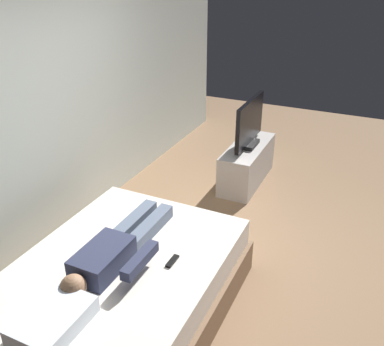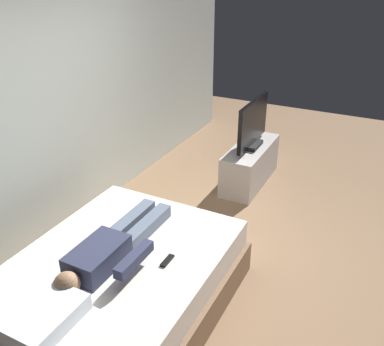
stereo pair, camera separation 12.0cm
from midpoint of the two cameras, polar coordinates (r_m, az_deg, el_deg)
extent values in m
plane|color=#8C6B4C|center=(4.03, 5.71, -12.89)|extent=(10.00, 10.00, 0.00)
cube|color=silver|center=(4.56, -13.97, 11.30)|extent=(6.40, 0.10, 2.80)
cube|color=brown|center=(3.54, -9.08, -16.60)|extent=(2.02, 1.51, 0.30)
cube|color=silver|center=(3.36, -9.42, -13.26)|extent=(1.94, 1.43, 0.24)
cube|color=white|center=(2.88, -18.09, -18.03)|extent=(0.48, 0.34, 0.12)
cube|color=#2D334C|center=(3.20, -11.53, -11.07)|extent=(0.48, 0.28, 0.18)
sphere|color=#936B4C|center=(3.01, -15.44, -14.36)|extent=(0.18, 0.18, 0.18)
cube|color=slate|center=(3.53, -5.09, -7.22)|extent=(0.60, 0.11, 0.11)
cube|color=slate|center=(3.61, -7.27, -6.54)|extent=(0.60, 0.11, 0.11)
cube|color=#2D334C|center=(3.07, -6.68, -11.48)|extent=(0.40, 0.08, 0.08)
cube|color=black|center=(3.24, -2.28, -11.76)|extent=(0.15, 0.04, 0.02)
cube|color=#B7B2AD|center=(5.39, 8.48, 1.12)|extent=(1.10, 0.40, 0.50)
cube|color=black|center=(5.27, 8.68, 3.81)|extent=(0.32, 0.20, 0.05)
cube|color=black|center=(5.17, 8.91, 6.82)|extent=(0.88, 0.05, 0.54)
camera|label=1|loc=(0.06, -89.17, 0.42)|focal=39.44mm
camera|label=2|loc=(0.06, 90.83, -0.42)|focal=39.44mm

